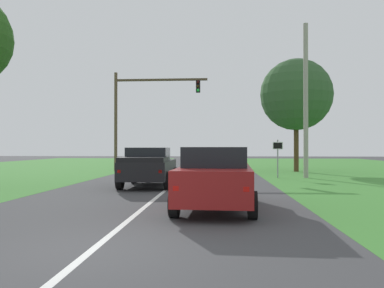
# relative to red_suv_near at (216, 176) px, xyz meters

# --- Properties ---
(ground_plane) EXTENTS (120.00, 120.00, 0.00)m
(ground_plane) POSITION_rel_red_suv_near_xyz_m (-2.17, 7.21, -0.98)
(ground_plane) COLOR #424244
(lane_centre_stripe) EXTENTS (0.16, 42.32, 0.01)m
(lane_centre_stripe) POSITION_rel_red_suv_near_xyz_m (-2.17, -3.79, -0.97)
(lane_centre_stripe) COLOR white
(lane_centre_stripe) RESTS_ON ground_plane
(red_suv_near) EXTENTS (2.41, 4.99, 1.84)m
(red_suv_near) POSITION_rel_red_suv_near_xyz_m (0.00, 0.00, 0.00)
(red_suv_near) COLOR maroon
(red_suv_near) RESTS_ON ground_plane
(pickup_truck_lead) EXTENTS (2.38, 4.90, 1.82)m
(pickup_truck_lead) POSITION_rel_red_suv_near_xyz_m (-3.16, 6.24, -0.04)
(pickup_truck_lead) COLOR black
(pickup_truck_lead) RESTS_ON ground_plane
(traffic_light) EXTENTS (7.21, 0.40, 7.62)m
(traffic_light) POSITION_rel_red_suv_near_xyz_m (-5.97, 17.59, 4.04)
(traffic_light) COLOR brown
(traffic_light) RESTS_ON ground_plane
(keep_moving_sign) EXTENTS (0.60, 0.09, 2.28)m
(keep_moving_sign) POSITION_rel_red_suv_near_xyz_m (3.64, 11.69, 0.49)
(keep_moving_sign) COLOR gray
(keep_moving_sign) RESTS_ON ground_plane
(oak_tree_right) EXTENTS (5.39, 5.39, 8.52)m
(oak_tree_right) POSITION_rel_red_suv_near_xyz_m (5.98, 17.86, 4.83)
(oak_tree_right) COLOR #4C351E
(oak_tree_right) RESTS_ON ground_plane
(utility_pole_right) EXTENTS (0.28, 0.28, 9.32)m
(utility_pole_right) POSITION_rel_red_suv_near_xyz_m (5.35, 11.93, 3.68)
(utility_pole_right) COLOR #9E998E
(utility_pole_right) RESTS_ON ground_plane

